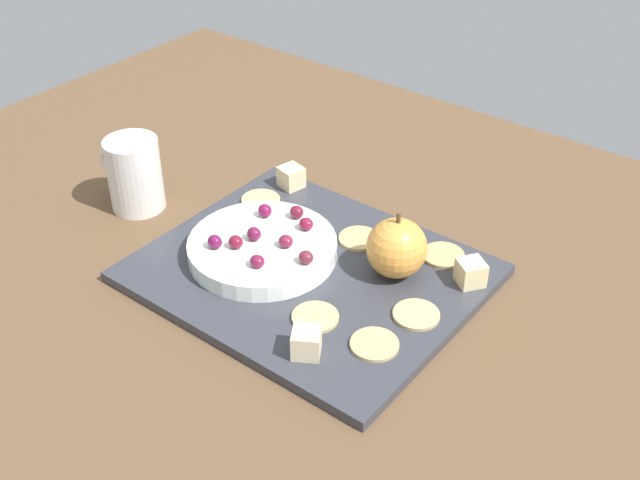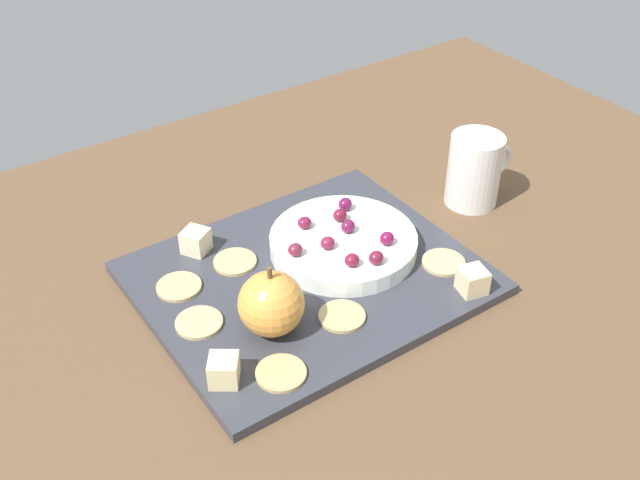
# 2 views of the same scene
# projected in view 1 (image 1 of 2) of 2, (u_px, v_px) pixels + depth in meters

# --- Properties ---
(table) EXTENTS (1.29, 0.93, 0.04)m
(table) POSITION_uv_depth(u_px,v_px,m) (321.00, 278.00, 0.93)
(table) COLOR brown
(table) RESTS_ON ground
(platter) EXTENTS (0.36, 0.30, 0.01)m
(platter) POSITION_uv_depth(u_px,v_px,m) (309.00, 273.00, 0.90)
(platter) COLOR #34373F
(platter) RESTS_ON table
(serving_dish) EXTENTS (0.17, 0.17, 0.02)m
(serving_dish) POSITION_uv_depth(u_px,v_px,m) (262.00, 248.00, 0.91)
(serving_dish) COLOR white
(serving_dish) RESTS_ON platter
(apple_whole) EXTENTS (0.07, 0.07, 0.07)m
(apple_whole) POSITION_uv_depth(u_px,v_px,m) (397.00, 248.00, 0.87)
(apple_whole) COLOR gold
(apple_whole) RESTS_ON platter
(apple_stem) EXTENTS (0.01, 0.00, 0.01)m
(apple_stem) POSITION_uv_depth(u_px,v_px,m) (399.00, 218.00, 0.85)
(apple_stem) COLOR brown
(apple_stem) RESTS_ON apple_whole
(cheese_cube_0) EXTENTS (0.03, 0.03, 0.03)m
(cheese_cube_0) POSITION_uv_depth(u_px,v_px,m) (291.00, 177.00, 1.03)
(cheese_cube_0) COLOR beige
(cheese_cube_0) RESTS_ON platter
(cheese_cube_1) EXTENTS (0.04, 0.04, 0.03)m
(cheese_cube_1) POSITION_uv_depth(u_px,v_px,m) (306.00, 343.00, 0.77)
(cheese_cube_1) COLOR beige
(cheese_cube_1) RESTS_ON platter
(cheese_cube_2) EXTENTS (0.04, 0.04, 0.03)m
(cheese_cube_2) POSITION_uv_depth(u_px,v_px,m) (471.00, 273.00, 0.86)
(cheese_cube_2) COLOR beige
(cheese_cube_2) RESTS_ON platter
(cracker_0) EXTENTS (0.05, 0.05, 0.00)m
(cracker_0) POSITION_uv_depth(u_px,v_px,m) (443.00, 255.00, 0.91)
(cracker_0) COLOR tan
(cracker_0) RESTS_ON platter
(cracker_1) EXTENTS (0.05, 0.05, 0.00)m
(cracker_1) POSITION_uv_depth(u_px,v_px,m) (315.00, 317.00, 0.82)
(cracker_1) COLOR tan
(cracker_1) RESTS_ON platter
(cracker_2) EXTENTS (0.05, 0.05, 0.00)m
(cracker_2) POSITION_uv_depth(u_px,v_px,m) (374.00, 344.00, 0.79)
(cracker_2) COLOR tan
(cracker_2) RESTS_ON platter
(cracker_3) EXTENTS (0.05, 0.05, 0.00)m
(cracker_3) POSITION_uv_depth(u_px,v_px,m) (359.00, 239.00, 0.94)
(cracker_3) COLOR tan
(cracker_3) RESTS_ON platter
(cracker_4) EXTENTS (0.05, 0.05, 0.00)m
(cracker_4) POSITION_uv_depth(u_px,v_px,m) (261.00, 200.00, 1.01)
(cracker_4) COLOR tan
(cracker_4) RESTS_ON platter
(cracker_5) EXTENTS (0.05, 0.05, 0.00)m
(cracker_5) POSITION_uv_depth(u_px,v_px,m) (416.00, 315.00, 0.83)
(cracker_5) COLOR tan
(cracker_5) RESTS_ON platter
(grape_0) EXTENTS (0.02, 0.02, 0.01)m
(grape_0) POSITION_uv_depth(u_px,v_px,m) (257.00, 261.00, 0.86)
(grape_0) COLOR maroon
(grape_0) RESTS_ON serving_dish
(grape_1) EXTENTS (0.02, 0.02, 0.02)m
(grape_1) POSITION_uv_depth(u_px,v_px,m) (262.00, 212.00, 0.94)
(grape_1) COLOR maroon
(grape_1) RESTS_ON serving_dish
(grape_2) EXTENTS (0.02, 0.02, 0.02)m
(grape_2) POSITION_uv_depth(u_px,v_px,m) (215.00, 242.00, 0.89)
(grape_2) COLOR #631342
(grape_2) RESTS_ON serving_dish
(grape_3) EXTENTS (0.02, 0.02, 0.01)m
(grape_3) POSITION_uv_depth(u_px,v_px,m) (306.00, 224.00, 0.92)
(grape_3) COLOR maroon
(grape_3) RESTS_ON serving_dish
(grape_4) EXTENTS (0.02, 0.02, 0.02)m
(grape_4) POSITION_uv_depth(u_px,v_px,m) (254.00, 234.00, 0.90)
(grape_4) COLOR maroon
(grape_4) RESTS_ON serving_dish
(grape_5) EXTENTS (0.02, 0.02, 0.02)m
(grape_5) POSITION_uv_depth(u_px,v_px,m) (297.00, 212.00, 0.94)
(grape_5) COLOR maroon
(grape_5) RESTS_ON serving_dish
(grape_6) EXTENTS (0.02, 0.02, 0.01)m
(grape_6) POSITION_uv_depth(u_px,v_px,m) (286.00, 241.00, 0.89)
(grape_6) COLOR maroon
(grape_6) RESTS_ON serving_dish
(grape_7) EXTENTS (0.02, 0.02, 0.02)m
(grape_7) POSITION_uv_depth(u_px,v_px,m) (236.00, 242.00, 0.89)
(grape_7) COLOR maroon
(grape_7) RESTS_ON serving_dish
(grape_8) EXTENTS (0.02, 0.02, 0.01)m
(grape_8) POSITION_uv_depth(u_px,v_px,m) (306.00, 257.00, 0.86)
(grape_8) COLOR maroon
(grape_8) RESTS_ON serving_dish
(cup) EXTENTS (0.10, 0.07, 0.09)m
(cup) POSITION_uv_depth(u_px,v_px,m) (134.00, 174.00, 1.00)
(cup) COLOR silver
(cup) RESTS_ON table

